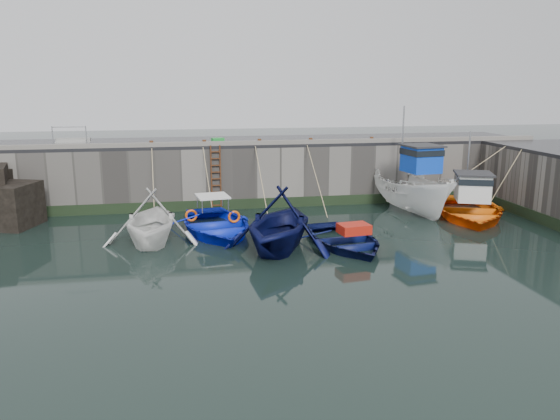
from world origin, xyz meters
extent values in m
plane|color=black|center=(0.00, 0.00, 0.00)|extent=(120.00, 120.00, 0.00)
cube|color=slate|center=(0.00, 12.50, 1.50)|extent=(30.00, 5.00, 3.00)
cube|color=black|center=(0.00, 12.50, 3.08)|extent=(30.00, 5.00, 0.16)
cube|color=slate|center=(0.00, 10.15, 3.26)|extent=(30.00, 0.30, 0.20)
cube|color=black|center=(0.00, 9.96, 0.25)|extent=(30.00, 0.08, 0.50)
cube|color=black|center=(-11.20, 8.40, 0.95)|extent=(2.96, 2.83, 1.90)
cylinder|color=#3F1E0F|center=(-2.22, 9.92, 1.60)|extent=(0.07, 0.07, 3.20)
cylinder|color=#3F1E0F|center=(-1.78, 9.92, 1.60)|extent=(0.07, 0.07, 3.20)
cube|color=#3F1E0F|center=(-2.00, 9.90, 0.25)|extent=(0.44, 0.06, 0.05)
cube|color=#3F1E0F|center=(-2.00, 9.90, 0.58)|extent=(0.44, 0.06, 0.05)
cube|color=#3F1E0F|center=(-2.00, 9.90, 0.91)|extent=(0.44, 0.06, 0.05)
cube|color=#3F1E0F|center=(-2.00, 9.90, 1.24)|extent=(0.44, 0.06, 0.05)
cube|color=#3F1E0F|center=(-2.00, 9.90, 1.57)|extent=(0.44, 0.06, 0.05)
cube|color=#3F1E0F|center=(-2.00, 9.90, 1.90)|extent=(0.44, 0.06, 0.05)
cube|color=#3F1E0F|center=(-2.00, 9.90, 2.23)|extent=(0.44, 0.06, 0.05)
cube|color=#3F1E0F|center=(-2.00, 9.90, 2.56)|extent=(0.44, 0.06, 0.05)
cube|color=#3F1E0F|center=(-2.00, 9.90, 2.89)|extent=(0.44, 0.06, 0.05)
imported|color=white|center=(-4.88, 4.76, 0.00)|extent=(4.26, 4.85, 2.42)
imported|color=#0E24D6|center=(-2.32, 5.80, 0.00)|extent=(4.77, 6.14, 1.17)
imported|color=#090E3E|center=(-0.12, 2.96, 0.00)|extent=(6.08, 6.42, 2.67)
imported|color=#0B1346|center=(2.43, 2.95, 0.00)|extent=(4.06, 5.24, 1.00)
imported|color=white|center=(7.36, 7.96, 0.84)|extent=(3.07, 6.41, 2.38)
cube|color=blue|center=(7.44, 7.36, 2.63)|extent=(1.58, 1.66, 1.20)
cube|color=black|center=(7.44, 7.36, 2.98)|extent=(1.64, 1.73, 0.28)
cube|color=#262628|center=(7.44, 7.36, 3.27)|extent=(1.80, 1.89, 0.08)
cylinder|color=#A5A8AD|center=(7.21, 9.15, 3.53)|extent=(0.08, 0.08, 3.00)
imported|color=orange|center=(9.50, 6.39, 0.28)|extent=(6.21, 7.23, 1.26)
cube|color=white|center=(9.29, 5.83, 1.51)|extent=(1.84, 1.90, 1.20)
cube|color=black|center=(9.29, 5.83, 1.86)|extent=(1.91, 1.97, 0.28)
cube|color=#262628|center=(9.29, 5.83, 2.15)|extent=(2.09, 2.15, 0.08)
cylinder|color=#A5A8AD|center=(9.92, 7.52, 2.41)|extent=(0.08, 0.08, 3.00)
cube|color=green|center=(-1.81, 10.78, 3.31)|extent=(0.66, 0.52, 0.31)
cylinder|color=#A5A8AD|center=(-9.50, 10.60, 3.66)|extent=(0.05, 0.05, 1.00)
cylinder|color=#A5A8AD|center=(-8.00, 10.60, 3.66)|extent=(0.05, 0.05, 1.00)
cylinder|color=#A5A8AD|center=(-8.75, 10.60, 4.12)|extent=(1.50, 0.05, 0.05)
cube|color=gray|center=(-8.75, 11.10, 3.25)|extent=(1.60, 0.35, 0.18)
cube|color=gray|center=(-8.75, 11.45, 3.43)|extent=(1.60, 0.35, 0.18)
cylinder|color=#3F1E0F|center=(-5.00, 10.25, 3.30)|extent=(0.18, 0.18, 0.28)
cylinder|color=#3F1E0F|center=(-2.50, 10.25, 3.30)|extent=(0.18, 0.18, 0.28)
cylinder|color=#3F1E0F|center=(0.20, 10.25, 3.30)|extent=(0.18, 0.18, 0.28)
cylinder|color=#3F1E0F|center=(2.80, 10.25, 3.30)|extent=(0.18, 0.18, 0.28)
cylinder|color=#3F1E0F|center=(6.00, 10.25, 3.30)|extent=(0.18, 0.18, 0.28)
camera|label=1|loc=(-3.60, -16.44, 6.07)|focal=35.00mm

